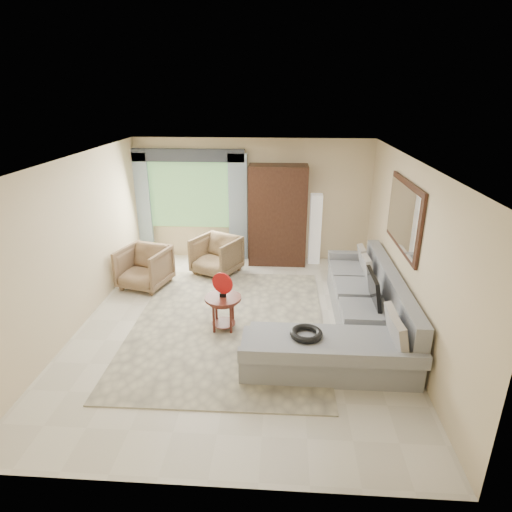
# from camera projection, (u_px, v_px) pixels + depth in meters

# --- Properties ---
(ground) EXTENTS (6.00, 6.00, 0.00)m
(ground) POSITION_uv_depth(u_px,v_px,m) (239.00, 325.00, 6.83)
(ground) COLOR silver
(ground) RESTS_ON ground
(area_rug) EXTENTS (3.03, 4.02, 0.02)m
(area_rug) POSITION_uv_depth(u_px,v_px,m) (229.00, 324.00, 6.84)
(area_rug) COLOR #C1B899
(area_rug) RESTS_ON ground
(sectional_sofa) EXTENTS (2.30, 3.46, 0.90)m
(sectional_sofa) POSITION_uv_depth(u_px,v_px,m) (355.00, 318.00, 6.46)
(sectional_sofa) COLOR gray
(sectional_sofa) RESTS_ON ground
(tv_screen) EXTENTS (0.14, 0.74, 0.48)m
(tv_screen) POSITION_uv_depth(u_px,v_px,m) (374.00, 289.00, 6.41)
(tv_screen) COLOR black
(tv_screen) RESTS_ON sectional_sofa
(garden_hose) EXTENTS (0.43, 0.43, 0.09)m
(garden_hose) POSITION_uv_depth(u_px,v_px,m) (306.00, 333.00, 5.56)
(garden_hose) COLOR black
(garden_hose) RESTS_ON sectional_sofa
(coffee_table) EXTENTS (0.56, 0.56, 0.56)m
(coffee_table) POSITION_uv_depth(u_px,v_px,m) (223.00, 312.00, 6.60)
(coffee_table) COLOR #471E12
(coffee_table) RESTS_ON ground
(red_disc) EXTENTS (0.33, 0.14, 0.34)m
(red_disc) POSITION_uv_depth(u_px,v_px,m) (222.00, 283.00, 6.42)
(red_disc) COLOR #AB1111
(red_disc) RESTS_ON coffee_table
(armchair_left) EXTENTS (1.02, 1.04, 0.77)m
(armchair_left) POSITION_uv_depth(u_px,v_px,m) (144.00, 267.00, 8.04)
(armchair_left) COLOR brown
(armchair_left) RESTS_ON ground
(armchair_right) EXTENTS (1.11, 1.12, 0.77)m
(armchair_right) POSITION_uv_depth(u_px,v_px,m) (216.00, 255.00, 8.64)
(armchair_right) COLOR #90744E
(armchair_right) RESTS_ON ground
(potted_plant) EXTENTS (0.54, 0.49, 0.53)m
(potted_plant) POSITION_uv_depth(u_px,v_px,m) (152.00, 250.00, 9.25)
(potted_plant) COLOR #999999
(potted_plant) RESTS_ON ground
(armoire) EXTENTS (1.20, 0.55, 2.10)m
(armoire) POSITION_uv_depth(u_px,v_px,m) (278.00, 216.00, 8.95)
(armoire) COLOR black
(armoire) RESTS_ON ground
(floor_lamp) EXTENTS (0.24, 0.24, 1.50)m
(floor_lamp) POSITION_uv_depth(u_px,v_px,m) (315.00, 229.00, 9.07)
(floor_lamp) COLOR silver
(floor_lamp) RESTS_ON ground
(window) EXTENTS (1.80, 0.04, 1.40)m
(window) POSITION_uv_depth(u_px,v_px,m) (190.00, 195.00, 9.17)
(window) COLOR #669E59
(window) RESTS_ON wall_back
(curtain_left) EXTENTS (0.40, 0.08, 2.30)m
(curtain_left) POSITION_uv_depth(u_px,v_px,m) (142.00, 207.00, 9.24)
(curtain_left) COLOR #9EB7CC
(curtain_left) RESTS_ON ground
(curtain_right) EXTENTS (0.40, 0.08, 2.30)m
(curtain_right) POSITION_uv_depth(u_px,v_px,m) (238.00, 208.00, 9.11)
(curtain_right) COLOR #9EB7CC
(curtain_right) RESTS_ON ground
(valance) EXTENTS (2.40, 0.12, 0.26)m
(valance) POSITION_uv_depth(u_px,v_px,m) (187.00, 155.00, 8.80)
(valance) COLOR #1E232D
(valance) RESTS_ON wall_back
(wall_mirror) EXTENTS (0.05, 1.70, 1.05)m
(wall_mirror) POSITION_uv_depth(u_px,v_px,m) (404.00, 216.00, 6.38)
(wall_mirror) COLOR black
(wall_mirror) RESTS_ON wall_right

